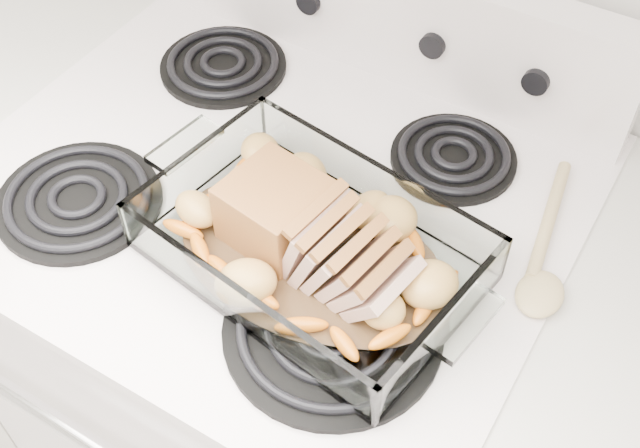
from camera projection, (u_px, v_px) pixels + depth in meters
The scene contains 6 objects.
electric_range at pixel (283, 360), 1.40m from camera, with size 0.78×0.70×1.12m.
counter_left at pixel (9, 218), 1.64m from camera, with size 0.58×0.68×0.93m.
baking_dish at pixel (311, 251), 0.94m from camera, with size 0.38×0.25×0.07m.
pork_roast at pixel (300, 230), 0.93m from camera, with size 0.24×0.11×0.09m.
roast_vegetables at pixel (324, 225), 0.96m from camera, with size 0.35×0.19×0.04m.
wooden_spoon at pixel (544, 260), 0.96m from camera, with size 0.08×0.25×0.02m.
Camera 1 is at (0.43, 1.06, 1.70)m, focal length 45.00 mm.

